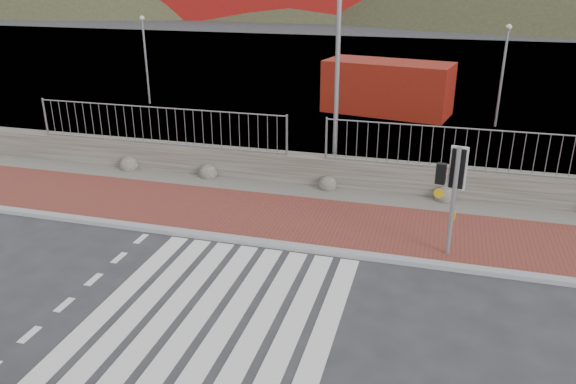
% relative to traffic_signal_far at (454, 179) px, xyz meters
% --- Properties ---
extents(ground, '(220.00, 220.00, 0.00)m').
position_rel_traffic_signal_far_xyz_m(ground, '(-4.17, -3.59, -1.89)').
color(ground, '#28282B').
rests_on(ground, ground).
extents(sidewalk_far, '(40.00, 3.00, 0.08)m').
position_rel_traffic_signal_far_xyz_m(sidewalk_far, '(-4.17, 0.91, -1.85)').
color(sidewalk_far, maroon).
rests_on(sidewalk_far, ground).
extents(kerb_far, '(40.00, 0.25, 0.12)m').
position_rel_traffic_signal_far_xyz_m(kerb_far, '(-4.17, -0.59, -1.84)').
color(kerb_far, gray).
rests_on(kerb_far, ground).
extents(zebra_crossing, '(4.62, 5.60, 0.01)m').
position_rel_traffic_signal_far_xyz_m(zebra_crossing, '(-4.17, -3.59, -1.89)').
color(zebra_crossing, silver).
rests_on(zebra_crossing, ground).
extents(gravel_strip, '(40.00, 1.50, 0.06)m').
position_rel_traffic_signal_far_xyz_m(gravel_strip, '(-4.17, 2.91, -1.86)').
color(gravel_strip, '#59544C').
rests_on(gravel_strip, ground).
extents(stone_wall, '(40.00, 0.60, 0.90)m').
position_rel_traffic_signal_far_xyz_m(stone_wall, '(-4.17, 3.71, -1.44)').
color(stone_wall, '#4D473F').
rests_on(stone_wall, ground).
extents(railing, '(18.07, 0.07, 1.22)m').
position_rel_traffic_signal_far_xyz_m(railing, '(-4.17, 3.56, -0.07)').
color(railing, gray).
rests_on(railing, stone_wall).
extents(quay, '(120.00, 40.00, 0.50)m').
position_rel_traffic_signal_far_xyz_m(quay, '(-4.17, 24.31, -1.89)').
color(quay, '#4C4C4F').
rests_on(quay, ground).
extents(water, '(220.00, 50.00, 0.05)m').
position_rel_traffic_signal_far_xyz_m(water, '(-4.17, 59.31, -1.89)').
color(water, '#3F4C54').
rests_on(water, ground).
extents(hills_backdrop, '(254.00, 90.00, 100.00)m').
position_rel_traffic_signal_far_xyz_m(hills_backdrop, '(2.57, 84.31, -24.95)').
color(hills_backdrop, '#2A311D').
rests_on(hills_backdrop, ground).
extents(traffic_signal_far, '(0.64, 0.30, 2.62)m').
position_rel_traffic_signal_far_xyz_m(traffic_signal_far, '(0.00, 0.00, 0.00)').
color(traffic_signal_far, gray).
rests_on(traffic_signal_far, ground).
extents(streetlight, '(1.73, 0.24, 8.13)m').
position_rel_traffic_signal_far_xyz_m(streetlight, '(-3.35, 4.51, 2.68)').
color(streetlight, gray).
rests_on(streetlight, ground).
extents(shipping_container, '(5.90, 3.33, 2.32)m').
position_rel_traffic_signal_far_xyz_m(shipping_container, '(-2.84, 13.48, -0.73)').
color(shipping_container, maroon).
rests_on(shipping_container, ground).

